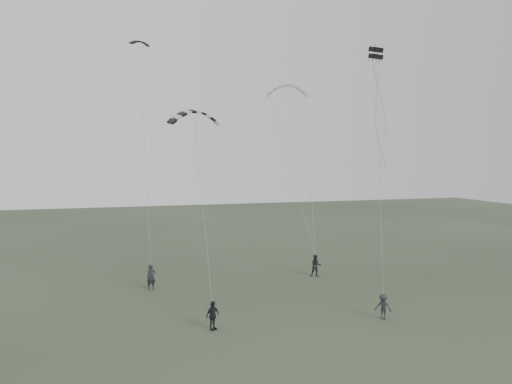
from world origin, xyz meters
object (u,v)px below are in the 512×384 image
object	(u,v)px
flyer_far	(383,307)
kite_striped	(195,111)
flyer_center	(213,315)
kite_box	(376,53)
flyer_right	(316,266)
flyer_left	(151,277)
kite_dark_small	(140,42)
kite_pale_large	(287,85)

from	to	relation	value
flyer_far	kite_striped	bearing A→B (deg)	-171.55
flyer_center	kite_striped	size ratio (longest dim) A/B	0.47
kite_box	flyer_right	bearing A→B (deg)	82.89
flyer_right	flyer_far	world-z (taller)	flyer_right
flyer_left	kite_dark_small	distance (m)	17.70
flyer_left	flyer_far	bearing A→B (deg)	-50.28
flyer_far	kite_dark_small	world-z (taller)	kite_dark_small
flyer_left	flyer_center	xyz separation A→B (m)	(2.47, -9.46, -0.10)
kite_pale_large	flyer_center	bearing A→B (deg)	-99.89
kite_striped	kite_box	world-z (taller)	kite_box
flyer_left	kite_pale_large	distance (m)	19.74
flyer_right	flyer_center	distance (m)	14.20
kite_pale_large	kite_striped	size ratio (longest dim) A/B	1.07
flyer_right	kite_box	distance (m)	16.75
flyer_center	flyer_far	xyz separation A→B (m)	(9.92, -1.10, -0.07)
flyer_center	flyer_far	world-z (taller)	flyer_center
flyer_center	kite_dark_small	bearing A→B (deg)	68.71
kite_pale_large	kite_striped	bearing A→B (deg)	-114.73
flyer_far	kite_striped	xyz separation A→B (m)	(-9.76, 7.19, 11.68)
flyer_center	kite_pale_large	distance (m)	22.87
flyer_right	flyer_center	size ratio (longest dim) A/B	1.09
flyer_right	flyer_far	xyz separation A→B (m)	(-0.47, -10.78, -0.13)
kite_dark_small	kite_pale_large	distance (m)	12.76
flyer_center	kite_box	size ratio (longest dim) A/B	2.19
flyer_far	kite_striped	distance (m)	16.83
flyer_far	kite_box	bearing A→B (deg)	112.94
flyer_center	kite_box	xyz separation A→B (m)	(11.62, 3.12, 15.43)
flyer_far	kite_box	distance (m)	16.15
flyer_far	kite_pale_large	distance (m)	21.56
flyer_left	flyer_far	distance (m)	16.28
flyer_right	flyer_center	world-z (taller)	flyer_right
flyer_left	kite_striped	bearing A→B (deg)	-61.84
flyer_left	flyer_right	xyz separation A→B (m)	(12.86, 0.21, -0.03)
flyer_far	kite_pale_large	world-z (taller)	kite_pale_large
flyer_far	kite_box	xyz separation A→B (m)	(1.70, 4.21, 15.50)
flyer_right	kite_dark_small	size ratio (longest dim) A/B	1.15
flyer_left	kite_dark_small	bearing A→B (deg)	84.56
kite_pale_large	kite_box	bearing A→B (deg)	-56.45
flyer_left	kite_box	bearing A→B (deg)	-34.09
flyer_right	kite_striped	bearing A→B (deg)	-143.96
flyer_left	kite_striped	distance (m)	12.28
kite_pale_large	kite_box	distance (m)	11.55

